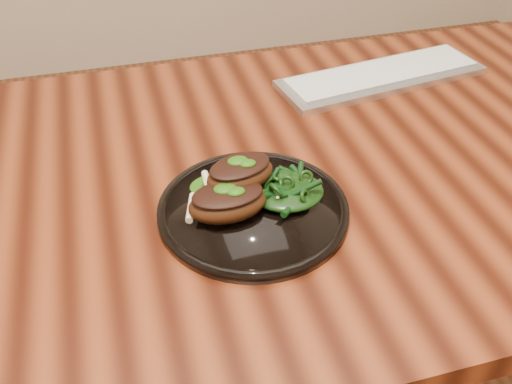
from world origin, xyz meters
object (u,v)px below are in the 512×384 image
(lamb_chop_front, at_px, (227,201))
(greens_heap, at_px, (288,188))
(desk, at_px, (254,210))
(plate, at_px, (253,210))
(keyboard, at_px, (382,76))

(lamb_chop_front, relative_size, greens_heap, 1.14)
(desk, bearing_deg, plate, -106.06)
(desk, xyz_separation_m, lamb_chop_front, (-0.07, -0.11, 0.12))
(plate, bearing_deg, keyboard, 42.55)
(greens_heap, bearing_deg, desk, 103.31)
(plate, distance_m, lamb_chop_front, 0.05)
(plate, xyz_separation_m, lamb_chop_front, (-0.04, -0.01, 0.03))
(plate, relative_size, lamb_chop_front, 2.30)
(desk, bearing_deg, greens_heap, -76.69)
(desk, xyz_separation_m, keyboard, (0.32, 0.22, 0.09))
(lamb_chop_front, distance_m, keyboard, 0.50)
(lamb_chop_front, xyz_separation_m, greens_heap, (0.09, 0.01, -0.01))
(desk, xyz_separation_m, plate, (-0.03, -0.10, 0.09))
(desk, height_order, plate, plate)
(desk, height_order, greens_heap, greens_heap)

